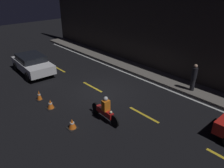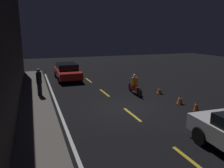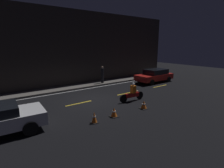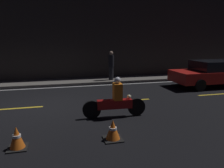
% 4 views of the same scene
% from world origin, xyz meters
% --- Properties ---
extents(ground_plane, '(56.00, 56.00, 0.00)m').
position_xyz_m(ground_plane, '(0.00, 0.00, 0.00)').
color(ground_plane, black).
extents(raised_curb, '(28.00, 1.75, 0.14)m').
position_xyz_m(raised_curb, '(0.00, 4.55, 0.07)').
color(raised_curb, '#605B56').
rests_on(raised_curb, ground).
extents(building_front, '(28.00, 0.30, 7.42)m').
position_xyz_m(building_front, '(0.00, 5.58, 3.71)').
color(building_front, '#2D2826').
rests_on(building_front, ground).
extents(lane_dash_b, '(2.00, 0.14, 0.01)m').
position_xyz_m(lane_dash_b, '(-5.50, 0.00, 0.00)').
color(lane_dash_b, gold).
rests_on(lane_dash_b, ground).
extents(lane_dash_c, '(2.00, 0.14, 0.01)m').
position_xyz_m(lane_dash_c, '(-1.00, 0.00, 0.00)').
color(lane_dash_c, gold).
rests_on(lane_dash_c, ground).
extents(lane_dash_d, '(2.00, 0.14, 0.01)m').
position_xyz_m(lane_dash_d, '(3.50, 0.00, 0.00)').
color(lane_dash_d, gold).
rests_on(lane_dash_d, ground).
extents(lane_dash_e, '(2.00, 0.14, 0.01)m').
position_xyz_m(lane_dash_e, '(8.00, 0.00, 0.00)').
color(lane_dash_e, gold).
rests_on(lane_dash_e, ground).
extents(lane_solid_kerb, '(25.20, 0.14, 0.01)m').
position_xyz_m(lane_solid_kerb, '(0.00, 3.43, 0.00)').
color(lane_solid_kerb, silver).
rests_on(lane_solid_kerb, ground).
extents(taxi_red, '(4.47, 2.02, 1.44)m').
position_xyz_m(taxi_red, '(9.07, 1.68, 0.76)').
color(taxi_red, red).
rests_on(taxi_red, ground).
extents(motorcycle, '(2.16, 0.38, 1.38)m').
position_xyz_m(motorcycle, '(2.44, -1.82, 0.56)').
color(motorcycle, black).
rests_on(motorcycle, ground).
extents(traffic_cone_near, '(0.37, 0.37, 0.62)m').
position_xyz_m(traffic_cone_near, '(-1.74, -3.40, 0.30)').
color(traffic_cone_near, black).
rests_on(traffic_cone_near, ground).
extents(traffic_cone_mid, '(0.46, 0.46, 0.56)m').
position_xyz_m(traffic_cone_mid, '(-0.40, -3.37, 0.27)').
color(traffic_cone_mid, black).
rests_on(traffic_cone_mid, ground).
extents(traffic_cone_far, '(0.49, 0.49, 0.54)m').
position_xyz_m(traffic_cone_far, '(1.95, -3.46, 0.26)').
color(traffic_cone_far, black).
rests_on(traffic_cone_far, ground).
extents(pedestrian, '(0.34, 0.34, 1.75)m').
position_xyz_m(pedestrian, '(3.83, 4.27, 1.04)').
color(pedestrian, black).
rests_on(pedestrian, raised_curb).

